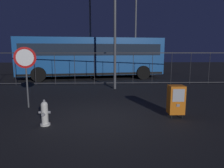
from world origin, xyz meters
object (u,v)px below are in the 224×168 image
object	(u,v)px
bus_far	(79,55)
bus_near	(92,56)
fire_hydrant	(45,113)
newspaper_box_primary	(176,100)
street_light_near_left	(90,26)
street_light_near_right	(136,29)
stop_sign	(26,65)

from	to	relation	value
bus_far	bus_near	bearing A→B (deg)	-74.20
fire_hydrant	bus_far	distance (m)	14.07
newspaper_box_primary	bus_near	bearing A→B (deg)	109.11
bus_far	street_light_near_left	world-z (taller)	street_light_near_left
bus_near	bus_far	world-z (taller)	same
newspaper_box_primary	street_light_near_left	world-z (taller)	street_light_near_left
bus_near	bus_far	bearing A→B (deg)	102.02
newspaper_box_primary	bus_far	size ratio (longest dim) A/B	0.10
bus_near	street_light_near_left	distance (m)	2.13
newspaper_box_primary	bus_near	world-z (taller)	bus_near
bus_near	street_light_near_left	world-z (taller)	street_light_near_left
bus_far	street_light_near_right	xyz separation A→B (m)	(4.91, -2.99, 2.05)
stop_sign	street_light_near_left	xyz separation A→B (m)	(1.83, 7.83, 2.22)
bus_near	bus_far	xyz separation A→B (m)	(-1.45, 4.07, 0.00)
newspaper_box_primary	fire_hydrant	bearing A→B (deg)	-171.44
fire_hydrant	street_light_near_right	xyz separation A→B (m)	(4.19, 11.00, 3.41)
stop_sign	bus_near	xyz separation A→B (m)	(1.88, 8.05, 0.11)
bus_near	bus_far	size ratio (longest dim) A/B	1.01
bus_far	street_light_near_right	distance (m)	6.10
newspaper_box_primary	bus_near	size ratio (longest dim) A/B	0.09
newspaper_box_primary	stop_sign	distance (m)	5.36
fire_hydrant	newspaper_box_primary	bearing A→B (deg)	8.56
newspaper_box_primary	street_light_near_right	world-z (taller)	street_light_near_right
fire_hydrant	bus_far	xyz separation A→B (m)	(-0.72, 13.98, 1.36)
newspaper_box_primary	street_light_near_right	size ratio (longest dim) A/B	0.16
street_light_near_right	bus_far	bearing A→B (deg)	148.67
bus_far	street_light_near_left	distance (m)	4.98
bus_far	street_light_near_left	bearing A→B (deg)	-75.69
newspaper_box_primary	street_light_near_right	xyz separation A→B (m)	(0.23, 10.40, 3.19)
bus_near	street_light_near_right	world-z (taller)	street_light_near_right
bus_far	street_light_near_left	xyz separation A→B (m)	(1.40, -4.29, 2.12)
bus_near	stop_sign	bearing A→B (deg)	-110.69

